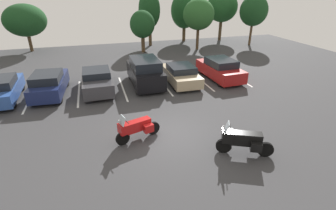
# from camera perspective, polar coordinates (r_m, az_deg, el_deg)

# --- Properties ---
(ground) EXTENTS (44.00, 44.00, 0.10)m
(ground) POSITION_cam_1_polar(r_m,az_deg,el_deg) (12.10, -0.07, -6.81)
(ground) COLOR #38383A
(motorcycle_touring) EXTENTS (2.15, 1.10, 1.40)m
(motorcycle_touring) POSITION_cam_1_polar(r_m,az_deg,el_deg) (11.41, -7.20, -5.07)
(motorcycle_touring) COLOR black
(motorcycle_touring) RESTS_ON ground
(motorcycle_second) EXTENTS (2.17, 1.32, 1.46)m
(motorcycle_second) POSITION_cam_1_polar(r_m,az_deg,el_deg) (10.83, 16.67, -7.65)
(motorcycle_second) COLOR black
(motorcycle_second) RESTS_ON ground
(parking_stripes) EXTENTS (17.64, 4.70, 0.01)m
(parking_stripes) POSITION_cam_1_polar(r_m,az_deg,el_deg) (17.66, -10.22, 3.76)
(parking_stripes) COLOR silver
(parking_stripes) RESTS_ON ground
(car_blue) EXTENTS (1.97, 4.47, 1.48)m
(car_blue) POSITION_cam_1_polar(r_m,az_deg,el_deg) (18.33, -33.65, 3.01)
(car_blue) COLOR #2D519E
(car_blue) RESTS_ON ground
(car_navy) EXTENTS (2.08, 4.42, 1.55)m
(car_navy) POSITION_cam_1_polar(r_m,az_deg,el_deg) (17.76, -25.43, 4.39)
(car_navy) COLOR navy
(car_navy) RESTS_ON ground
(car_charcoal) EXTENTS (1.91, 4.60, 1.47)m
(car_charcoal) POSITION_cam_1_polar(r_m,az_deg,el_deg) (17.50, -15.84, 5.49)
(car_charcoal) COLOR #38383D
(car_charcoal) RESTS_ON ground
(car_black) EXTENTS (1.95, 4.45, 1.93)m
(car_black) POSITION_cam_1_polar(r_m,az_deg,el_deg) (17.78, -5.24, 7.47)
(car_black) COLOR black
(car_black) RESTS_ON ground
(car_tan) EXTENTS (1.95, 4.34, 1.34)m
(car_tan) POSITION_cam_1_polar(r_m,az_deg,el_deg) (18.23, 2.92, 7.03)
(car_tan) COLOR tan
(car_tan) RESTS_ON ground
(car_red) EXTENTS (2.09, 4.57, 1.55)m
(car_red) POSITION_cam_1_polar(r_m,az_deg,el_deg) (19.47, 11.75, 8.03)
(car_red) COLOR maroon
(car_red) RESTS_ON ground
(tree_center_left) EXTENTS (3.32, 3.32, 5.85)m
(tree_center_left) POSITION_cam_1_polar(r_m,az_deg,el_deg) (32.87, 3.77, 20.68)
(tree_center_left) COLOR #4C3823
(tree_center_left) RESTS_ON ground
(tree_center_right) EXTENTS (2.54, 2.54, 4.25)m
(tree_center_right) POSITION_cam_1_polar(r_m,az_deg,el_deg) (27.12, -5.87, 17.77)
(tree_center_right) COLOR #4C3823
(tree_center_right) RESTS_ON ground
(tree_left) EXTENTS (3.81, 3.81, 5.90)m
(tree_left) POSITION_cam_1_polar(r_m,az_deg,el_deg) (34.17, 12.21, 20.98)
(tree_left) COLOR #4C3823
(tree_left) RESTS_ON ground
(tree_far_left) EXTENTS (4.22, 4.22, 4.84)m
(tree_far_left) POSITION_cam_1_polar(r_m,az_deg,el_deg) (31.06, -29.78, 16.38)
(tree_far_left) COLOR #4C3823
(tree_far_left) RESTS_ON ground
(tree_rear) EXTENTS (3.30, 3.30, 5.29)m
(tree_rear) POSITION_cam_1_polar(r_m,az_deg,el_deg) (28.39, 7.00, 19.75)
(tree_rear) COLOR #4C3823
(tree_rear) RESTS_ON ground
(tree_right) EXTENTS (2.44, 2.44, 6.04)m
(tree_right) POSITION_cam_1_polar(r_m,az_deg,el_deg) (30.22, -4.26, 20.77)
(tree_right) COLOR #4C3823
(tree_right) RESTS_ON ground
(tree_center) EXTENTS (3.14, 3.14, 5.58)m
(tree_center) POSITION_cam_1_polar(r_m,az_deg,el_deg) (31.89, 18.94, 19.63)
(tree_center) COLOR #4C3823
(tree_center) RESTS_ON ground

